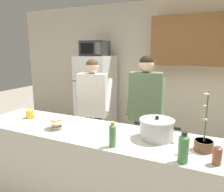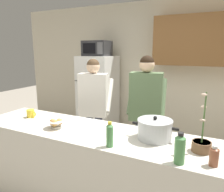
{
  "view_description": "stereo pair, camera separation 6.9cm",
  "coord_description": "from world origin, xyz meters",
  "views": [
    {
      "loc": [
        1.08,
        -1.78,
        1.72
      ],
      "look_at": [
        0.0,
        0.55,
        1.17
      ],
      "focal_mm": 34.54,
      "sensor_mm": 36.0,
      "label": 1
    },
    {
      "loc": [
        1.14,
        -1.75,
        1.72
      ],
      "look_at": [
        0.0,
        0.55,
        1.17
      ],
      "focal_mm": 34.54,
      "sensor_mm": 36.0,
      "label": 2
    }
  ],
  "objects": [
    {
      "name": "back_wall_unit",
      "position": [
        0.29,
        2.24,
        1.44
      ],
      "size": [
        6.0,
        0.48,
        2.6
      ],
      "color": "beige",
      "rests_on": "ground"
    },
    {
      "name": "microwave",
      "position": [
        -0.95,
        1.83,
        1.75
      ],
      "size": [
        0.48,
        0.37,
        0.28
      ],
      "color": "#2D2D30",
      "rests_on": "refrigerator"
    },
    {
      "name": "kitchen_island",
      "position": [
        0.0,
        0.0,
        0.46
      ],
      "size": [
        2.57,
        0.68,
        0.92
      ],
      "primitive_type": "cube",
      "color": "silver",
      "rests_on": "ground"
    },
    {
      "name": "potted_orchid",
      "position": [
        1.07,
        0.0,
        0.98
      ],
      "size": [
        0.15,
        0.15,
        0.48
      ],
      "color": "brown",
      "rests_on": "kitchen_island"
    },
    {
      "name": "bottle_far_corner",
      "position": [
        1.17,
        -0.19,
        0.99
      ],
      "size": [
        0.06,
        0.06,
        0.15
      ],
      "color": "brown",
      "rests_on": "kitchen_island"
    },
    {
      "name": "refrigerator",
      "position": [
        -0.95,
        1.85,
        0.81
      ],
      "size": [
        0.64,
        0.68,
        1.61
      ],
      "color": "white",
      "rests_on": "ground"
    },
    {
      "name": "person_near_pot",
      "position": [
        -0.45,
        0.86,
        0.99
      ],
      "size": [
        0.56,
        0.5,
        1.6
      ],
      "color": "#33384C",
      "rests_on": "ground"
    },
    {
      "name": "cooking_pot",
      "position": [
        0.67,
        0.08,
        1.01
      ],
      "size": [
        0.43,
        0.32,
        0.22
      ],
      "color": "silver",
      "rests_on": "kitchen_island"
    },
    {
      "name": "bottle_mid_counter",
      "position": [
        0.37,
        -0.24,
        1.03
      ],
      "size": [
        0.06,
        0.06,
        0.22
      ],
      "color": "#4C8C4C",
      "rests_on": "kitchen_island"
    },
    {
      "name": "bottle_near_edge",
      "position": [
        0.94,
        -0.27,
        1.03
      ],
      "size": [
        0.08,
        0.08,
        0.23
      ],
      "color": "#4C8C4C",
      "rests_on": "kitchen_island"
    },
    {
      "name": "bread_bowl",
      "position": [
        -0.33,
        -0.1,
        0.97
      ],
      "size": [
        0.19,
        0.19,
        0.1
      ],
      "color": "white",
      "rests_on": "kitchen_island"
    },
    {
      "name": "person_by_sink",
      "position": [
        0.32,
        0.91,
        1.03
      ],
      "size": [
        0.56,
        0.48,
        1.65
      ],
      "color": "#33384C",
      "rests_on": "ground"
    },
    {
      "name": "coffee_mug",
      "position": [
        -0.85,
        0.06,
        0.97
      ],
      "size": [
        0.13,
        0.09,
        0.1
      ],
      "color": "yellow",
      "rests_on": "kitchen_island"
    }
  ]
}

